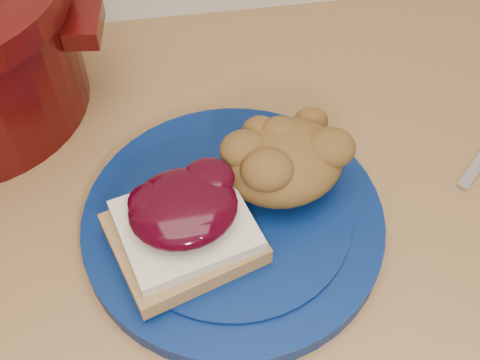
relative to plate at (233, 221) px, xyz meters
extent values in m
cube|color=beige|center=(0.03, 0.06, -0.48)|extent=(4.00, 0.60, 0.86)
cylinder|color=#05184C|center=(0.00, 0.00, 0.00)|extent=(0.36, 0.36, 0.02)
cube|color=olive|center=(-0.05, -0.03, 0.02)|extent=(0.16, 0.15, 0.02)
cube|color=beige|center=(-0.05, -0.03, 0.04)|extent=(0.14, 0.13, 0.01)
ellipsoid|color=black|center=(-0.05, -0.02, 0.06)|extent=(0.12, 0.11, 0.03)
ellipsoid|color=brown|center=(0.06, 0.03, 0.04)|extent=(0.14, 0.13, 0.06)
cube|color=#3A0605|center=(-0.13, 0.21, 0.10)|extent=(0.04, 0.07, 0.02)
camera|label=1|loc=(-0.05, -0.34, 0.50)|focal=45.00mm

